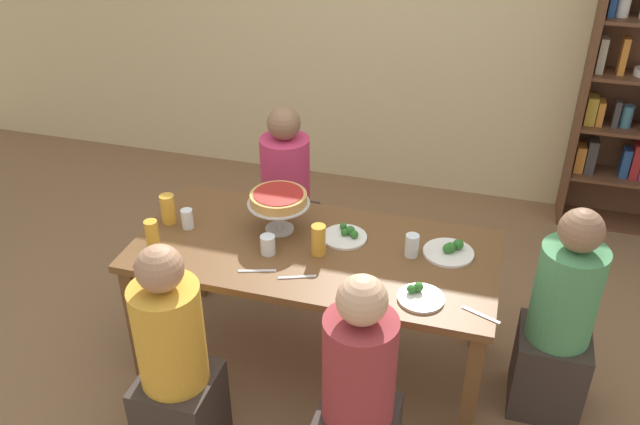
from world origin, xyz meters
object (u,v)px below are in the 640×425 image
at_px(water_glass_clear_far, 268,245).
at_px(cutlery_knife_near, 481,315).
at_px(diner_far_left, 286,206).
at_px(salad_plate_near_diner, 450,251).
at_px(beer_glass_amber_short, 168,209).
at_px(cutlery_fork_near, 297,277).
at_px(dining_table, 314,262).
at_px(deep_dish_pizza_stand, 279,201).
at_px(beer_glass_amber_tall, 152,234).
at_px(diner_near_right, 358,406).
at_px(cutlery_fork_far, 257,271).
at_px(salad_plate_spare, 420,296).
at_px(diner_near_left, 175,371).
at_px(salad_plate_far_diner, 346,235).
at_px(water_glass_clear_spare, 412,245).
at_px(water_glass_clear_near, 187,219).
at_px(diner_head_east, 558,329).
at_px(beer_glass_amber_spare, 319,240).

bearing_deg(water_glass_clear_far, cutlery_knife_near, -10.27).
xyz_separation_m(diner_far_left, salad_plate_near_diner, (1.06, -0.61, 0.27)).
height_order(salad_plate_near_diner, beer_glass_amber_short, beer_glass_amber_short).
bearing_deg(cutlery_fork_near, dining_table, 66.95).
bearing_deg(deep_dish_pizza_stand, cutlery_fork_near, -59.67).
height_order(diner_far_left, salad_plate_near_diner, diner_far_left).
height_order(diner_far_left, beer_glass_amber_tall, diner_far_left).
distance_m(dining_table, diner_near_right, 0.84).
bearing_deg(diner_near_right, beer_glass_amber_short, 58.51).
bearing_deg(cutlery_fork_far, salad_plate_spare, -16.55).
bearing_deg(water_glass_clear_far, diner_near_left, -108.42).
bearing_deg(diner_far_left, dining_table, 28.52).
height_order(dining_table, beer_glass_amber_tall, beer_glass_amber_tall).
xyz_separation_m(salad_plate_far_diner, cutlery_fork_far, (-0.33, -0.40, -0.01)).
relative_size(salad_plate_spare, cutlery_knife_near, 1.17).
distance_m(diner_near_right, water_glass_clear_spare, 0.85).
xyz_separation_m(deep_dish_pizza_stand, water_glass_clear_near, (-0.47, -0.11, -0.12)).
relative_size(salad_plate_near_diner, beer_glass_amber_tall, 1.67).
height_order(salad_plate_spare, cutlery_fork_near, salad_plate_spare).
bearing_deg(beer_glass_amber_tall, salad_plate_near_diner, 13.87).
relative_size(beer_glass_amber_short, water_glass_clear_near, 1.49).
distance_m(water_glass_clear_spare, cutlery_fork_far, 0.76).
bearing_deg(beer_glass_amber_tall, deep_dish_pizza_stand, 30.34).
bearing_deg(salad_plate_spare, beer_glass_amber_short, 168.67).
bearing_deg(cutlery_fork_far, diner_near_right, -54.24).
bearing_deg(beer_glass_amber_short, water_glass_clear_near, -10.98).
bearing_deg(water_glass_clear_far, diner_head_east, 4.97).
distance_m(dining_table, water_glass_clear_far, 0.27).
relative_size(diner_head_east, water_glass_clear_far, 11.69).
bearing_deg(beer_glass_amber_tall, diner_far_left, 69.20).
bearing_deg(water_glass_clear_near, water_glass_clear_far, -12.34).
distance_m(diner_head_east, beer_glass_amber_tall, 2.02).
relative_size(salad_plate_near_diner, beer_glass_amber_short, 1.58).
bearing_deg(diner_near_right, cutlery_fork_far, 53.16).
bearing_deg(cutlery_fork_far, water_glass_clear_far, 73.17).
bearing_deg(water_glass_clear_near, water_glass_clear_spare, 3.49).
xyz_separation_m(diner_far_left, beer_glass_amber_spare, (0.44, -0.79, 0.33)).
bearing_deg(beer_glass_amber_spare, diner_head_east, 2.85).
bearing_deg(beer_glass_amber_spare, diner_near_right, -61.50).
xyz_separation_m(diner_head_east, water_glass_clear_far, (-1.42, -0.12, 0.30)).
bearing_deg(diner_far_left, salad_plate_near_diner, 60.08).
xyz_separation_m(diner_near_right, salad_plate_near_diner, (0.25, 0.86, 0.27)).
xyz_separation_m(beer_glass_amber_short, cutlery_fork_near, (0.80, -0.28, -0.08)).
height_order(water_glass_clear_near, cutlery_fork_near, water_glass_clear_near).
height_order(beer_glass_amber_spare, cutlery_fork_far, beer_glass_amber_spare).
bearing_deg(diner_near_left, diner_head_east, -64.82).
bearing_deg(diner_head_east, diner_far_left, -24.43).
xyz_separation_m(beer_glass_amber_short, water_glass_clear_near, (0.12, -0.02, -0.03)).
relative_size(deep_dish_pizza_stand, water_glass_clear_near, 3.01).
distance_m(beer_glass_amber_tall, cutlery_fork_near, 0.77).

